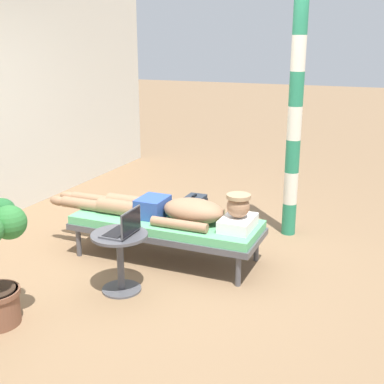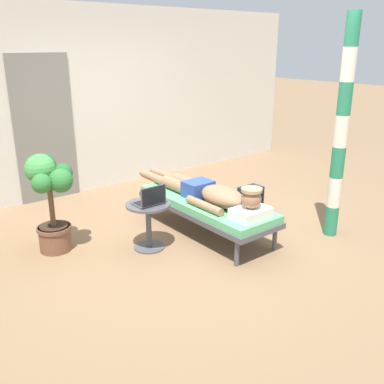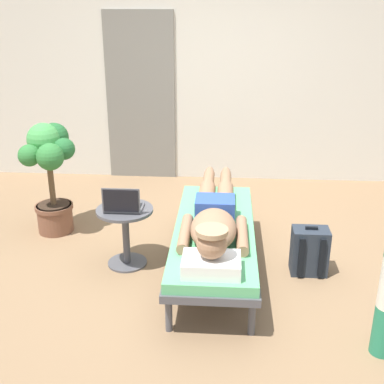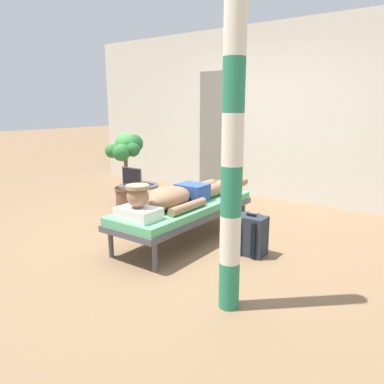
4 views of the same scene
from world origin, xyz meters
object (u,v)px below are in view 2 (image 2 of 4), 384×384
Objects in this scene: person_reclining at (209,193)px; backpack at (250,202)px; porch_post at (341,131)px; potted_plant at (50,193)px; lounge_chair at (206,205)px; laptop at (150,200)px; side_table at (148,218)px.

person_reclining is 0.87m from backpack.
porch_post is (0.33, -1.00, 1.04)m from backpack.
potted_plant is at bearing 164.94° from backpack.
backpack is at bearing 7.06° from person_reclining.
person_reclining is (0.00, -0.06, 0.17)m from lounge_chair.
lounge_chair is 0.18m from person_reclining.
backpack is at bearing 0.83° from laptop.
lounge_chair is 0.79m from laptop.
backpack reaches higher than lounge_chair.
person_reclining is 2.01× the size of potted_plant.
backpack is 0.39× the size of potted_plant.
porch_post reaches higher than person_reclining.
side_table is at bearing 90.00° from laptop.
side_table is 0.49× the size of potted_plant.
lounge_chair is 0.75× the size of porch_post.
lounge_chair is 0.81m from backpack.
side_table is 0.21× the size of porch_post.
person_reclining reaches higher than side_table.
laptop is at bearing 178.60° from lounge_chair.
lounge_chair is at bearing -5.27° from side_table.
person_reclining is at bearing -90.00° from lounge_chair.
porch_post is at bearing -28.72° from side_table.
laptop is at bearing -179.17° from backpack.
backpack is at bearing -1.06° from side_table.
porch_post reaches higher than side_table.
backpack is at bearing 108.31° from porch_post.
laptop is at bearing 152.50° from porch_post.
backpack is (0.80, 0.04, -0.15)m from lounge_chair.
potted_plant reaches higher than side_table.
potted_plant is 0.44× the size of porch_post.
side_table is 0.23m from laptop.
side_table is 1.69× the size of laptop.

